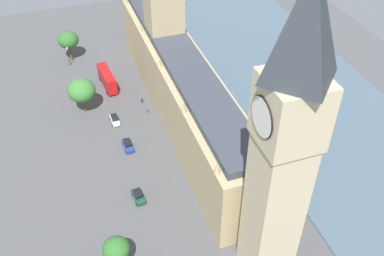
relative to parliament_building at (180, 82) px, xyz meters
name	(u,v)px	position (x,y,z in m)	size (l,w,h in m)	color
ground_plane	(175,118)	(1.99, 1.71, -9.35)	(147.69, 147.69, 0.00)	#4C4C4F
river_thames	(301,91)	(-33.13, 1.71, -9.22)	(39.71, 132.92, 0.25)	#475B6B
parliament_building	(180,82)	(0.00, 0.00, 0.00)	(11.64, 77.69, 31.43)	tan
clock_tower	(284,146)	(-0.21, 46.18, 18.90)	(8.09, 8.09, 54.60)	#CCBA8E
double_decker_bus_near_tower	(107,78)	(15.18, -17.38, -6.71)	(3.49, 10.69, 4.75)	red
car_white_trailing	(115,119)	(16.45, -1.54, -8.46)	(1.96, 4.39, 1.74)	silver
car_blue_corner	(128,145)	(15.48, 8.55, -8.46)	(2.01, 4.63, 1.74)	navy
car_dark_green_far_end	(138,196)	(16.84, 24.23, -8.46)	(2.21, 4.32, 1.74)	#19472D
pedestrian_midblock	(142,100)	(8.22, -7.24, -8.62)	(0.61, 0.52, 1.62)	navy
pedestrian_under_trees	(147,110)	(8.03, -2.71, -8.66)	(0.58, 0.48, 1.54)	#336B60
plane_tree_leading	(81,90)	(22.64, -8.38, -2.93)	(6.83, 6.83, 9.34)	brown
plane_tree_opposite_hall	(68,40)	(22.64, -35.11, -3.04)	(5.91, 5.91, 8.85)	brown
plane_tree_by_river_gate	(116,249)	(23.70, 38.23, -4.15)	(4.64, 4.64, 7.21)	brown
street_lamp_kerbside	(68,53)	(23.53, -31.83, -5.27)	(0.56, 0.56, 5.78)	black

